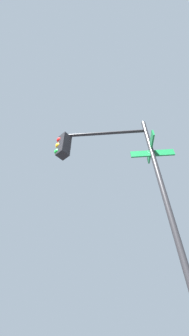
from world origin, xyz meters
name	(u,v)px	position (x,y,z in m)	size (l,w,h in m)	color
traffic_signal_near	(114,171)	(-6.50, -6.58, 4.53)	(2.53, 2.02, 6.42)	black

